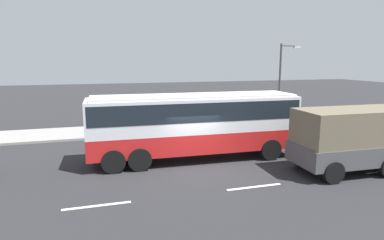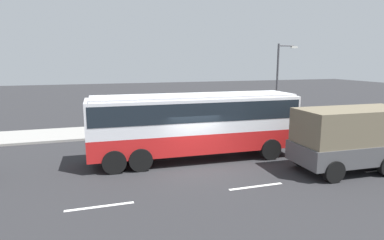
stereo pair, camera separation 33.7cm
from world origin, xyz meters
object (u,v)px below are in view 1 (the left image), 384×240
object	(u,v)px
cargo_truck	(371,137)
street_lamp	(282,78)
pedestrian_near_curb	(225,111)
coach_bus	(194,120)
pedestrian_at_crossing	(241,113)

from	to	relation	value
cargo_truck	street_lamp	world-z (taller)	street_lamp
cargo_truck	pedestrian_near_curb	world-z (taller)	cargo_truck
coach_bus	pedestrian_near_curb	xyz separation A→B (m)	(4.98, 8.02, -0.96)
street_lamp	pedestrian_at_crossing	bearing A→B (deg)	171.51
coach_bus	pedestrian_near_curb	size ratio (longest dim) A/B	6.35
pedestrian_near_curb	street_lamp	distance (m)	5.08
coach_bus	pedestrian_at_crossing	xyz separation A→B (m)	(5.95, 7.07, -1.05)
pedestrian_near_curb	street_lamp	xyz separation A→B (m)	(4.12, -1.42, 2.61)
cargo_truck	pedestrian_at_crossing	size ratio (longest dim) A/B	5.07
cargo_truck	pedestrian_at_crossing	bearing A→B (deg)	99.31
coach_bus	pedestrian_near_curb	world-z (taller)	coach_bus
cargo_truck	pedestrian_near_curb	distance (m)	12.23
pedestrian_at_crossing	street_lamp	xyz separation A→B (m)	(3.15, -0.47, 2.69)
pedestrian_near_curb	street_lamp	size ratio (longest dim) A/B	0.28
cargo_truck	pedestrian_at_crossing	distance (m)	11.13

